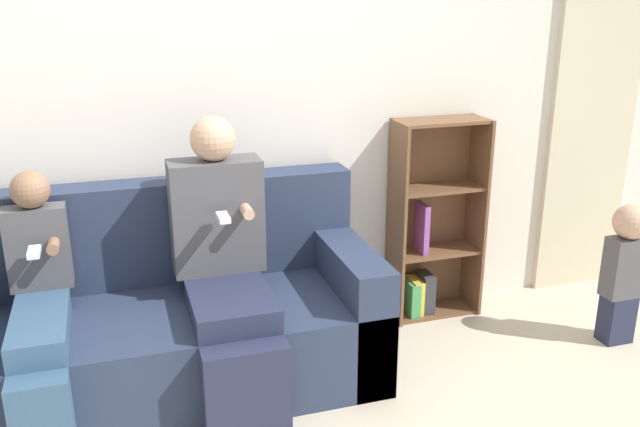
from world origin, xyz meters
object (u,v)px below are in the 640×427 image
bookshelf (429,234)px  toddler_standing (624,267)px  couch (168,323)px  adult_seated (225,259)px  child_seated (39,311)px

bookshelf → toddler_standing: bearing=-38.2°
couch → adult_seated: bearing=-23.2°
toddler_standing → bookshelf: 1.04m
toddler_standing → adult_seated: bearing=174.3°
child_seated → bookshelf: bookshelf is taller
adult_seated → couch: bearing=156.8°
adult_seated → toddler_standing: adult_seated is taller
adult_seated → bookshelf: adult_seated is taller
child_seated → toddler_standing: 2.88m
couch → adult_seated: 0.45m
adult_seated → child_seated: bearing=-176.2°
child_seated → bookshelf: (2.05, 0.49, -0.05)m
adult_seated → bookshelf: bearing=19.1°
child_seated → toddler_standing: child_seated is taller
bookshelf → child_seated: bearing=-166.6°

